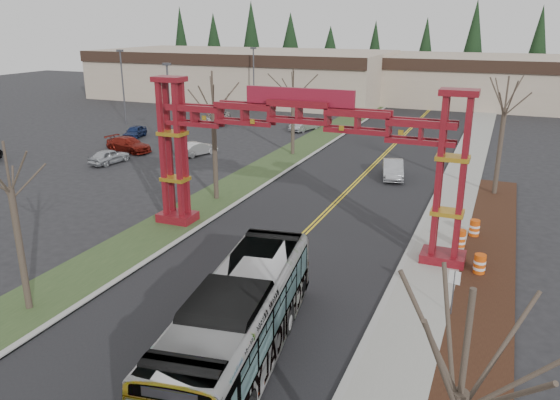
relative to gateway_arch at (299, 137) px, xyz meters
The scene contains 32 objects.
road 9.20m from the gateway_arch, 90.00° to the left, with size 12.00×110.00×0.02m, color black.
lane_line_left 9.19m from the gateway_arch, 90.98° to the left, with size 0.12×100.00×0.01m, color yellow.
lane_line_right 9.19m from the gateway_arch, 89.02° to the left, with size 0.12×100.00×0.01m, color yellow.
curb_right 11.03m from the gateway_arch, 48.70° to the left, with size 0.30×110.00×0.15m, color #A2A29D.
sidewalk_right 11.90m from the gateway_arch, 42.65° to the left, with size 2.60×110.00×0.14m, color gray.
landscape_strip 14.25m from the gateway_arch, 38.11° to the right, with size 2.60×50.00×0.12m, color black.
grass_median 12.18m from the gateway_arch, 138.81° to the left, with size 4.00×110.00×0.08m, color #2D4321.
curb_left 11.03m from the gateway_arch, 131.30° to the left, with size 0.30×110.00×0.15m, color #A2A29D.
gateway_arch is the anchor object (origin of this frame).
retail_building_west 61.78m from the gateway_arch, 119.07° to the left, with size 46.00×22.30×7.50m.
retail_building_east 62.80m from the gateway_arch, 80.83° to the left, with size 38.00×20.30×7.00m.
conifer_treeline 74.00m from the gateway_arch, 89.81° to the left, with size 116.10×5.60×13.00m.
transit_bus 12.67m from the gateway_arch, 79.40° to the right, with size 2.78×11.88×3.31m, color #9DA1A4.
silver_sedan 16.19m from the gateway_arch, 81.25° to the left, with size 1.54×4.41×1.45m, color #A5A8AD.
parked_car_near_a 24.45m from the gateway_arch, 154.68° to the left, with size 1.55×3.86×1.32m, color #B6B9BE.
parked_car_near_b 23.26m from the gateway_arch, 135.17° to the left, with size 1.34×3.84×1.27m, color silver.
parked_car_mid_a 27.68m from the gateway_arch, 147.39° to the left, with size 1.98×4.87×1.41m, color maroon.
parked_car_mid_b 33.77m from the gateway_arch, 142.46° to the left, with size 1.52×3.78×1.29m, color navy.
parked_car_far_a 33.44m from the gateway_arch, 109.51° to the left, with size 1.50×4.31×1.42m, color #9A9CA2.
parked_car_far_b 38.66m from the gateway_arch, 125.72° to the left, with size 2.51×5.43×1.51m, color #B9B9B9.
bare_tree_median_near 14.23m from the gateway_arch, 124.23° to the right, with size 2.89×2.89×7.43m.
bare_tree_median_mid 9.43m from the gateway_arch, 148.23° to the left, with size 3.35×3.35×8.83m.
bare_tree_median_far 21.23m from the gateway_arch, 112.14° to the left, with size 3.40×3.40×7.87m.
bare_tree_right_near 20.77m from the gateway_arch, 61.22° to the right, with size 3.14×3.14×7.66m.
bare_tree_right_far 16.88m from the gateway_arch, 53.67° to the left, with size 3.30×3.30×8.40m.
light_pole_near 24.36m from the gateway_arch, 140.08° to the left, with size 0.72×0.36×8.35m.
light_pole_mid 42.39m from the gateway_arch, 140.53° to the left, with size 0.76×0.38×8.76m.
light_pole_far 47.16m from the gateway_arch, 118.22° to the left, with size 0.75×0.37×8.61m.
street_sign 11.38m from the gateway_arch, 30.89° to the right, with size 0.48×0.14×2.11m.
barrel_south 11.24m from the gateway_arch, ahead, with size 0.59×0.59×1.09m.
barrel_mid 10.47m from the gateway_arch, 15.39° to the left, with size 0.58×0.58×1.08m.
barrel_north 11.57m from the gateway_arch, 25.30° to the left, with size 0.58×0.58×1.07m.
Camera 1 is at (10.17, -9.00, 11.90)m, focal length 35.00 mm.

